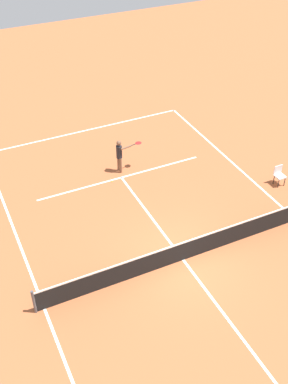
{
  "coord_description": "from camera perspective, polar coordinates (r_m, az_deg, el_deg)",
  "views": [
    {
      "loc": [
        7.0,
        11.16,
        13.35
      ],
      "look_at": [
        -0.04,
        -3.64,
        0.8
      ],
      "focal_mm": 44.46,
      "sensor_mm": 36.0,
      "label": 1
    }
  ],
  "objects": [
    {
      "name": "tennis_net",
      "position": [
        18.4,
        4.79,
        -7.02
      ],
      "size": [
        11.8,
        0.1,
        1.07
      ],
      "color": "#4C4C51",
      "rests_on": "ground"
    },
    {
      "name": "tennis_ball",
      "position": [
        22.63,
        -3.88,
        1.3
      ],
      "size": [
        0.07,
        0.07,
        0.07
      ],
      "primitive_type": "sphere",
      "color": "#CCE033",
      "rests_on": "ground"
    },
    {
      "name": "player_serving",
      "position": [
        22.77,
        -2.87,
        4.67
      ],
      "size": [
        1.32,
        0.45,
        1.74
      ],
      "rotation": [
        0.0,
        0.0,
        1.73
      ],
      "color": "brown",
      "rests_on": "ground"
    },
    {
      "name": "court_lines",
      "position": [
        18.75,
        4.72,
        -8.1
      ],
      "size": [
        11.2,
        22.24,
        0.01
      ],
      "color": "white",
      "rests_on": "ground"
    },
    {
      "name": "ground_plane",
      "position": [
        18.75,
        4.72,
        -8.1
      ],
      "size": [
        60.0,
        60.0,
        0.0
      ],
      "primitive_type": "plane",
      "color": "#AD5933"
    },
    {
      "name": "courtside_chair_mid",
      "position": [
        23.04,
        15.92,
        2.04
      ],
      "size": [
        0.44,
        0.46,
        0.95
      ],
      "color": "#262626",
      "rests_on": "ground"
    }
  ]
}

